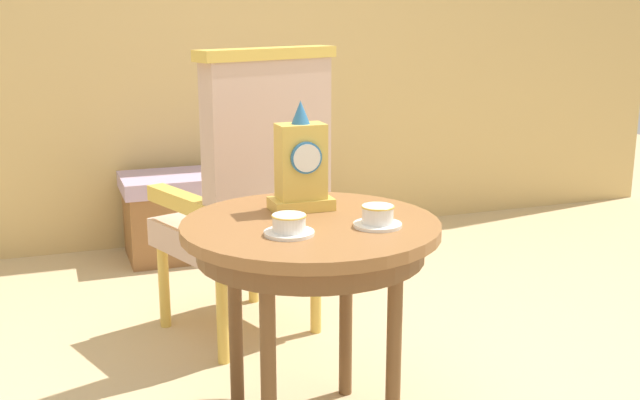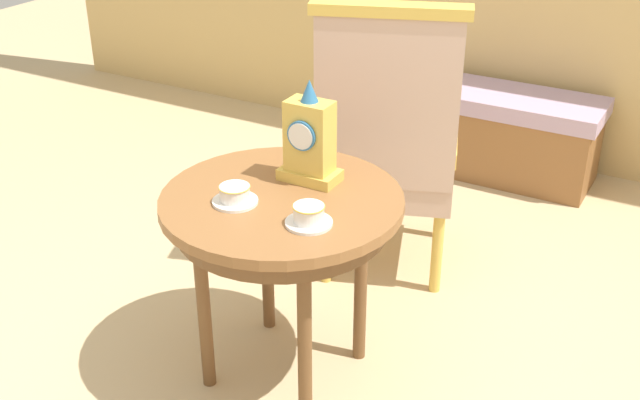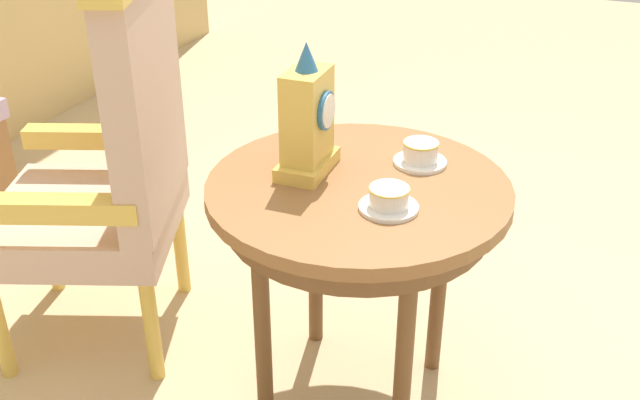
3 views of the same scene
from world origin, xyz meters
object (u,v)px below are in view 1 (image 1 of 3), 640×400
at_px(side_table, 311,247).
at_px(window_bench, 218,212).
at_px(teacup_left, 289,225).
at_px(mantel_clock, 301,167).
at_px(teacup_right, 378,217).
at_px(armchair, 252,193).

xyz_separation_m(side_table, window_bench, (0.13, 1.89, -0.37)).
xyz_separation_m(teacup_left, mantel_clock, (0.12, 0.25, 0.11)).
xyz_separation_m(mantel_clock, window_bench, (0.11, 1.75, -0.59)).
xyz_separation_m(side_table, teacup_right, (0.16, -0.11, 0.10)).
bearing_deg(window_bench, mantel_clock, -93.72).
relative_size(teacup_right, window_bench, 0.14).
bearing_deg(teacup_left, teacup_right, -1.53).
relative_size(teacup_left, window_bench, 0.14).
bearing_deg(teacup_left, side_table, 47.05).
bearing_deg(window_bench, armchair, -95.67).
relative_size(armchair, window_bench, 1.15).
height_order(teacup_left, mantel_clock, mantel_clock).
height_order(teacup_right, window_bench, teacup_right).
bearing_deg(teacup_left, armchair, 82.13).
bearing_deg(armchair, mantel_clock, -89.96).
distance_m(teacup_right, window_bench, 2.06).
relative_size(mantel_clock, window_bench, 0.34).
xyz_separation_m(armchair, window_bench, (0.11, 1.15, -0.37)).
bearing_deg(armchair, window_bench, 84.33).
bearing_deg(side_table, armchair, 88.61).
distance_m(side_table, mantel_clock, 0.25).
xyz_separation_m(side_table, armchair, (0.02, 0.74, -0.00)).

